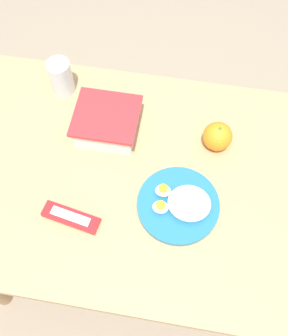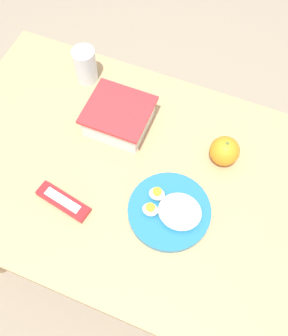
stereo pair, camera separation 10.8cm
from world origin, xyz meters
name	(u,v)px [view 2 (the right image)]	position (x,y,z in m)	size (l,w,h in m)	color
ground_plane	(144,248)	(0.00, 0.00, 0.00)	(10.00, 10.00, 0.00)	gray
table	(145,194)	(0.00, 0.00, 0.60)	(1.20, 0.73, 0.72)	tan
food_container	(119,118)	(-0.14, 0.14, 0.75)	(0.18, 0.17, 0.08)	white
orange_fruit	(225,151)	(0.18, 0.14, 0.76)	(0.08, 0.08, 0.08)	orange
rice_plate	(171,211)	(0.10, -0.07, 0.73)	(0.22, 0.22, 0.05)	teal
candy_bar	(63,201)	(-0.17, -0.15, 0.73)	(0.16, 0.07, 0.02)	red
drinking_glass	(85,65)	(-0.30, 0.26, 0.78)	(0.07, 0.07, 0.12)	silver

